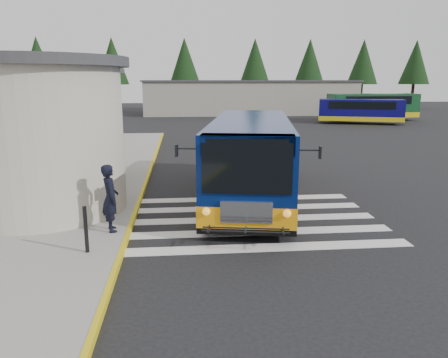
{
  "coord_description": "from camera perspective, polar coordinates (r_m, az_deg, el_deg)",
  "views": [
    {
      "loc": [
        -2.48,
        -13.7,
        4.27
      ],
      "look_at": [
        -1.22,
        -0.5,
        1.24
      ],
      "focal_mm": 35.0,
      "sensor_mm": 36.0,
      "label": 1
    }
  ],
  "objects": [
    {
      "name": "ground",
      "position": [
        14.56,
        4.63,
        -4.23
      ],
      "size": [
        140.0,
        140.0,
        0.0
      ],
      "primitive_type": "plane",
      "color": "black",
      "rests_on": "ground"
    },
    {
      "name": "sidewalk",
      "position": [
        19.33,
        -25.0,
        -0.9
      ],
      "size": [
        10.0,
        34.0,
        0.15
      ],
      "primitive_type": "cube",
      "color": "gray",
      "rests_on": "ground"
    },
    {
      "name": "curb_strip",
      "position": [
        18.26,
        -10.22,
        -0.61
      ],
      "size": [
        0.12,
        34.0,
        0.16
      ],
      "primitive_type": "cube",
      "color": "gold",
      "rests_on": "ground"
    },
    {
      "name": "crosswalk",
      "position": [
        13.73,
        3.14,
        -5.24
      ],
      "size": [
        8.0,
        5.35,
        0.01
      ],
      "color": "silver",
      "rests_on": "ground"
    },
    {
      "name": "depot_building",
      "position": [
        56.38,
        3.29,
        10.64
      ],
      "size": [
        26.4,
        8.4,
        4.2
      ],
      "color": "gray",
      "rests_on": "ground"
    },
    {
      "name": "tree_line",
      "position": [
        64.35,
        2.5,
        15.08
      ],
      "size": [
        58.4,
        4.4,
        10.0
      ],
      "color": "black",
      "rests_on": "ground"
    },
    {
      "name": "transit_bus",
      "position": [
        15.87,
        3.54,
        2.36
      ],
      "size": [
        4.82,
        10.54,
        2.89
      ],
      "rotation": [
        0.0,
        0.0,
        -0.18
      ],
      "color": "#071A57",
      "rests_on": "ground"
    },
    {
      "name": "pedestrian_a",
      "position": [
        12.4,
        -14.63,
        -2.42
      ],
      "size": [
        0.63,
        0.79,
        1.88
      ],
      "primitive_type": "imported",
      "rotation": [
        0.0,
        0.0,
        1.87
      ],
      "color": "black",
      "rests_on": "sidewalk"
    },
    {
      "name": "pedestrian_b",
      "position": [
        13.62,
        -23.03,
        -1.68
      ],
      "size": [
        1.1,
        1.16,
        1.88
      ],
      "primitive_type": "imported",
      "rotation": [
        0.0,
        0.0,
        -0.98
      ],
      "color": "black",
      "rests_on": "sidewalk"
    },
    {
      "name": "bollard",
      "position": [
        11.12,
        -17.59,
        -6.3
      ],
      "size": [
        0.1,
        0.1,
        1.17
      ],
      "primitive_type": "cylinder",
      "color": "black",
      "rests_on": "sidewalk"
    },
    {
      "name": "far_bus_a",
      "position": [
        45.41,
        17.41,
        8.58
      ],
      "size": [
        8.29,
        4.63,
        2.06
      ],
      "rotation": [
        0.0,
        0.0,
        1.25
      ],
      "color": "#0A0755",
      "rests_on": "ground"
    },
    {
      "name": "far_bus_b",
      "position": [
        49.62,
        18.84,
        9.07
      ],
      "size": [
        9.54,
        3.21,
        2.42
      ],
      "rotation": [
        0.0,
        0.0,
        1.63
      ],
      "color": "#11411F",
      "rests_on": "ground"
    }
  ]
}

